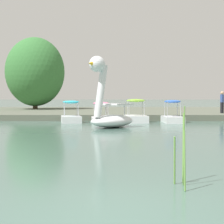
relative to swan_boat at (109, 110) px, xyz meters
The scene contains 9 objects.
ground_plane 14.49m from the swan_boat, 89.58° to the right, with size 534.97×534.97×0.00m, color #47665B.
shore_bank_far 15.90m from the swan_boat, 89.62° to the left, with size 154.54×21.09×0.42m, color #5B6051.
swan_boat is the anchor object (origin of this frame).
pedal_boat_blue 5.52m from the swan_boat, 42.73° to the left, with size 1.26×2.23×1.48m.
pedal_boat_lime 4.49m from the swan_boat, 67.55° to the left, with size 1.55×2.33×1.53m.
pedal_boat_pink 4.06m from the swan_boat, 98.33° to the left, with size 1.42×2.29×1.35m.
pedal_boat_cyan 4.64m from the swan_boat, 123.30° to the left, with size 1.58×2.24×1.44m.
tree_willow_overhanging 19.77m from the swan_boat, 114.07° to the left, with size 8.71×8.72×7.40m.
person_on_path 11.94m from the swan_boat, 43.96° to the left, with size 0.26×0.28×1.69m.
Camera 1 is at (0.20, -5.03, 1.65)m, focal length 57.75 mm.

